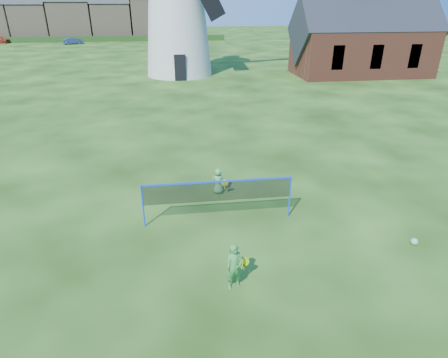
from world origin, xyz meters
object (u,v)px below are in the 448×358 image
car_left (1,39)px  player_girl (235,267)px  player_boy (218,181)px  car_right (73,41)px  chapel (363,41)px  badminton_net (218,192)px  windmill (176,1)px  play_ball (414,242)px

car_left → player_girl: bearing=-131.9°
player_boy → car_right: bearing=-69.1°
chapel → badminton_net: size_ratio=2.71×
windmill → player_girl: (0.55, -32.18, -6.23)m
car_left → car_right: car_left is taller
windmill → play_ball: (6.43, -31.04, -6.78)m
player_girl → player_boy: bearing=73.0°
chapel → car_right: 50.57m
badminton_net → car_right: 64.52m
windmill → car_right: windmill is taller
chapel → car_left: size_ratio=3.84×
player_girl → player_boy: 5.45m
player_girl → play_ball: player_girl is taller
player_girl → player_boy: (0.23, 5.45, -0.14)m
chapel → player_girl: (-17.72, -29.85, -2.59)m
chapel → play_ball: chapel is taller
player_girl → player_boy: player_girl is taller
chapel → car_right: size_ratio=4.12×
player_girl → car_right: size_ratio=0.40×
player_boy → car_right: car_right is taller
player_boy → play_ball: (5.65, -4.30, -0.41)m
badminton_net → play_ball: 6.39m
windmill → chapel: (18.27, -2.33, -3.64)m
play_ball → badminton_net: bearing=159.6°
badminton_net → car_right: (-18.30, 61.87, -0.59)m
play_ball → car_left: 77.58m
chapel → player_girl: size_ratio=10.31×
car_right → player_girl: bearing=174.2°
player_boy → car_right: 62.58m
badminton_net → car_right: size_ratio=1.52×
windmill → play_ball: bearing=-78.3°
car_right → play_ball: bearing=179.2°
windmill → badminton_net: (0.51, -28.84, -5.75)m
player_girl → play_ball: bearing=-3.6°
car_left → car_right: size_ratio=1.07×
badminton_net → player_girl: bearing=-89.4°
windmill → car_left: size_ratio=5.66×
chapel → car_right: (-36.06, 35.36, -2.71)m
badminton_net → player_girl: badminton_net is taller
chapel → windmill: bearing=172.7°
windmill → player_boy: 27.50m
player_girl → play_ball: size_ratio=6.04×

